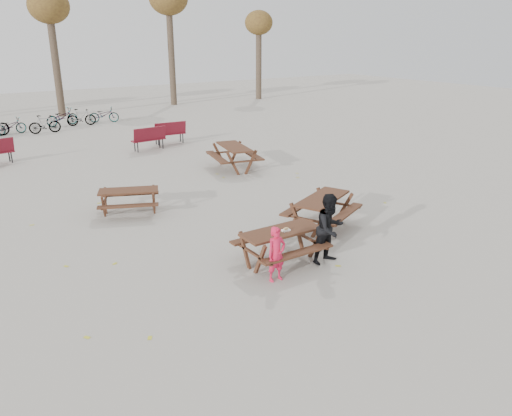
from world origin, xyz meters
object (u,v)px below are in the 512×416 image
picnic_table_east (322,212)px  food_tray (286,230)px  picnic_table_far (234,157)px  picnic_table_north (129,202)px  soda_bottle (278,232)px  child (276,254)px  adult (330,229)px  main_picnic_table (281,238)px

picnic_table_east → food_tray: bearing=-173.7°
food_tray → picnic_table_east: (2.13, 1.28, -0.38)m
food_tray → picnic_table_far: (3.29, 7.69, -0.35)m
picnic_table_east → picnic_table_north: size_ratio=1.16×
picnic_table_north → picnic_table_east: bearing=-21.3°
soda_bottle → child: (-0.34, -0.43, -0.26)m
picnic_table_east → picnic_table_far: size_ratio=0.93×
adult → picnic_table_far: adult is taller
child → picnic_table_east: size_ratio=0.62×
soda_bottle → adult: size_ratio=0.11×
soda_bottle → food_tray: bearing=20.1°
adult → picnic_table_east: adult is taller
main_picnic_table → picnic_table_east: 2.51m
food_tray → picnic_table_north: food_tray is taller
adult → picnic_table_north: size_ratio=0.97×
main_picnic_table → child: size_ratio=1.53×
child → adult: adult is taller
child → food_tray: bearing=39.8°
soda_bottle → picnic_table_far: bearing=65.3°
soda_bottle → picnic_table_far: soda_bottle is taller
adult → picnic_table_north: 6.13m
child → picnic_table_far: bearing=64.0°
adult → picnic_table_east: size_ratio=0.84×
picnic_table_north → picnic_table_far: (5.04, 2.63, 0.09)m
picnic_table_east → adult: bearing=-150.8°
food_tray → main_picnic_table: bearing=125.3°
child → picnic_table_far: size_ratio=0.58×
food_tray → child: size_ratio=0.15×
soda_bottle → picnic_table_north: soda_bottle is taller
main_picnic_table → food_tray: size_ratio=10.00×
soda_bottle → picnic_table_north: (-1.45, 5.17, -0.50)m
picnic_table_east → picnic_table_north: (-3.89, 3.78, -0.06)m
adult → picnic_table_north: adult is taller
food_tray → soda_bottle: bearing=-159.9°
main_picnic_table → picnic_table_east: size_ratio=0.95×
main_picnic_table → food_tray: (0.07, -0.09, 0.21)m
main_picnic_table → adult: adult is taller
soda_bottle → child: size_ratio=0.14×
main_picnic_table → adult: size_ratio=1.13×
picnic_table_east → picnic_table_north: 5.43m
food_tray → child: (-0.64, -0.54, -0.20)m
food_tray → picnic_table_east: size_ratio=0.10×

